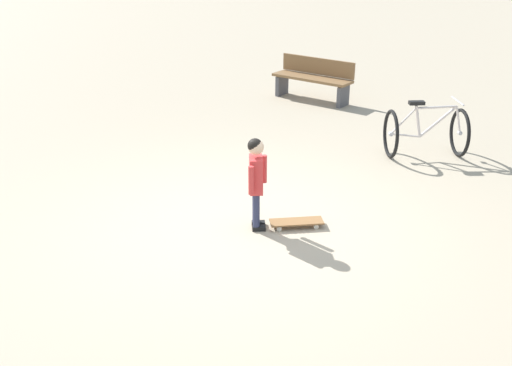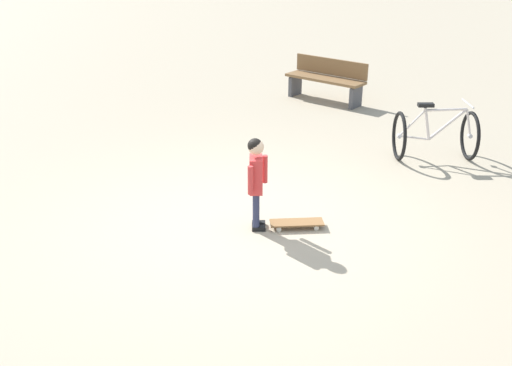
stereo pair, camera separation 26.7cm
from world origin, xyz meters
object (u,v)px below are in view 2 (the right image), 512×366
at_px(child_person, 256,174).
at_px(bicycle_mid, 435,134).
at_px(street_bench, 326,79).
at_px(skateboard, 297,223).

bearing_deg(child_person, bicycle_mid, -92.93).
bearing_deg(street_bench, skateboard, 127.63).
bearing_deg(child_person, skateboard, -132.17).
bearing_deg(street_bench, bicycle_mid, 158.18).
relative_size(skateboard, bicycle_mid, 0.46).
xyz_separation_m(skateboard, street_bench, (3.29, -4.26, 0.36)).
height_order(skateboard, street_bench, street_bench).
bearing_deg(bicycle_mid, skateboard, 92.59).
relative_size(child_person, skateboard, 1.81).
height_order(child_person, skateboard, child_person).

